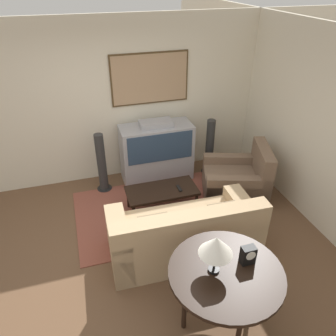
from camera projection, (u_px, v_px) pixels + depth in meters
The scene contains 14 objects.
ground_plane at pixel (139, 256), 4.33m from camera, with size 12.00×12.00×0.00m, color brown.
wall_back at pixel (108, 103), 5.35m from camera, with size 12.00×0.10×2.70m.
wall_right at pixel (331, 138), 4.27m from camera, with size 0.06×12.00×2.70m.
area_rug at pixel (153, 211), 5.11m from camera, with size 2.36×1.68×0.01m.
tv at pixel (157, 152), 5.66m from camera, with size 1.21×0.52×1.11m.
couch at pixel (184, 234), 4.21m from camera, with size 1.94×0.92×0.87m.
armchair at pixel (237, 181), 5.33m from camera, with size 1.20×1.12×0.89m.
coffee_table at pixel (162, 192), 4.97m from camera, with size 1.07×0.52×0.39m.
console_table at pixel (226, 276), 3.15m from camera, with size 1.12×1.12×0.79m.
table_lamp at pixel (216, 246), 2.95m from camera, with size 0.32×0.32×0.42m.
mantel_clock at pixel (248, 255), 3.16m from camera, with size 0.14×0.10×0.20m.
remote at pixel (179, 188), 4.96m from camera, with size 0.05×0.16×0.02m.
speaker_tower_left at pixel (102, 164), 5.37m from camera, with size 0.25×0.25×1.03m.
speaker_tower_right at pixel (210, 148), 5.85m from camera, with size 0.25×0.25×1.03m.
Camera 1 is at (-0.54, -3.05, 3.26)m, focal length 35.00 mm.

